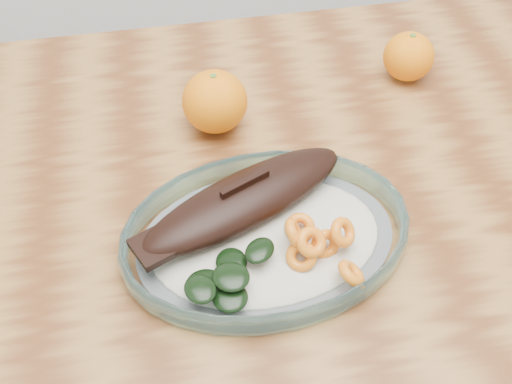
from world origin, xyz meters
The scene contains 4 objects.
dining_table centered at (0.00, 0.00, 0.65)m, with size 1.20×0.80×0.75m.
plated_meal centered at (-0.08, -0.05, 0.77)m, with size 0.60×0.60×0.08m.
orange_left centered at (-0.10, 0.15, 0.79)m, with size 0.08×0.08×0.08m, color orange.
orange_right centered at (0.17, 0.21, 0.78)m, with size 0.07×0.07×0.07m, color orange.
Camera 1 is at (-0.16, -0.47, 1.30)m, focal length 45.00 mm.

